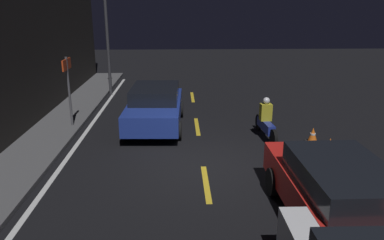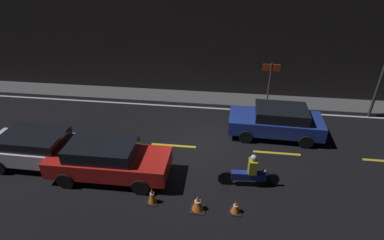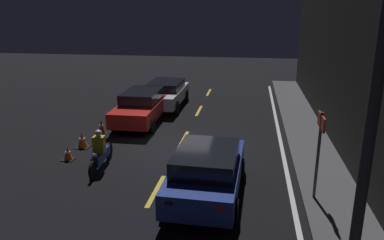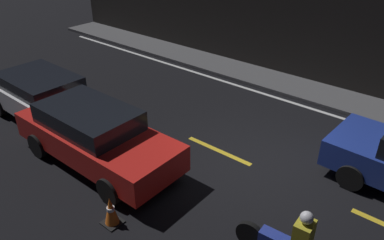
# 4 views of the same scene
# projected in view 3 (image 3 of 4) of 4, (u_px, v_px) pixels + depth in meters

# --- Properties ---
(ground_plane) EXTENTS (56.00, 56.00, 0.00)m
(ground_plane) POSITION_uv_depth(u_px,v_px,m) (179.00, 148.00, 14.15)
(ground_plane) COLOR black
(raised_curb) EXTENTS (28.00, 1.66, 0.13)m
(raised_curb) POSITION_uv_depth(u_px,v_px,m) (314.00, 154.00, 13.39)
(raised_curb) COLOR #4C4C4F
(raised_curb) RESTS_ON ground
(building_front) EXTENTS (28.00, 0.30, 7.76)m
(building_front) POSITION_uv_depth(u_px,v_px,m) (356.00, 47.00, 12.16)
(building_front) COLOR black
(building_front) RESTS_ON ground
(lane_dash_a) EXTENTS (2.00, 0.14, 0.01)m
(lane_dash_a) POSITION_uv_depth(u_px,v_px,m) (209.00, 92.00, 23.62)
(lane_dash_a) COLOR gold
(lane_dash_a) RESTS_ON ground
(lane_dash_b) EXTENTS (2.00, 0.14, 0.01)m
(lane_dash_b) POSITION_uv_depth(u_px,v_px,m) (199.00, 111.00, 19.36)
(lane_dash_b) COLOR gold
(lane_dash_b) RESTS_ON ground
(lane_dash_c) EXTENTS (2.00, 0.14, 0.01)m
(lane_dash_c) POSITION_uv_depth(u_px,v_px,m) (184.00, 139.00, 15.10)
(lane_dash_c) COLOR gold
(lane_dash_c) RESTS_ON ground
(lane_dash_d) EXTENTS (2.00, 0.14, 0.01)m
(lane_dash_d) POSITION_uv_depth(u_px,v_px,m) (156.00, 191.00, 10.84)
(lane_dash_d) COLOR gold
(lane_dash_d) RESTS_ON ground
(lane_solid_kerb) EXTENTS (25.20, 0.14, 0.01)m
(lane_solid_kerb) POSITION_uv_depth(u_px,v_px,m) (283.00, 154.00, 13.57)
(lane_solid_kerb) COLOR silver
(lane_solid_kerb) RESTS_ON ground
(sedan_white) EXTENTS (4.39, 1.97, 1.36)m
(sedan_white) POSITION_uv_depth(u_px,v_px,m) (166.00, 93.00, 19.95)
(sedan_white) COLOR silver
(sedan_white) RESTS_ON ground
(taxi_red) EXTENTS (4.52, 1.88, 1.46)m
(taxi_red) POSITION_uv_depth(u_px,v_px,m) (142.00, 106.00, 17.17)
(taxi_red) COLOR red
(taxi_red) RESTS_ON ground
(sedan_blue) EXTENTS (4.25, 2.03, 1.44)m
(sedan_blue) POSITION_uv_depth(u_px,v_px,m) (207.00, 170.00, 10.35)
(sedan_blue) COLOR navy
(sedan_blue) RESTS_ON ground
(motorcycle) EXTENTS (2.24, 0.38, 1.35)m
(motorcycle) POSITION_uv_depth(u_px,v_px,m) (101.00, 153.00, 12.23)
(motorcycle) COLOR black
(motorcycle) RESTS_ON ground
(traffic_cone_near) EXTENTS (0.38, 0.38, 0.66)m
(traffic_cone_near) POSITION_uv_depth(u_px,v_px,m) (101.00, 127.00, 15.62)
(traffic_cone_near) COLOR black
(traffic_cone_near) RESTS_ON ground
(traffic_cone_mid) EXTENTS (0.51, 0.51, 0.60)m
(traffic_cone_mid) POSITION_uv_depth(u_px,v_px,m) (82.00, 140.00, 14.15)
(traffic_cone_mid) COLOR black
(traffic_cone_mid) RESTS_ON ground
(traffic_cone_far) EXTENTS (0.40, 0.40, 0.50)m
(traffic_cone_far) POSITION_uv_depth(u_px,v_px,m) (68.00, 154.00, 12.97)
(traffic_cone_far) COLOR black
(traffic_cone_far) RESTS_ON ground
(shop_sign) EXTENTS (0.90, 0.08, 2.40)m
(shop_sign) POSITION_uv_depth(u_px,v_px,m) (320.00, 139.00, 9.73)
(shop_sign) COLOR #4C4C51
(shop_sign) RESTS_ON raised_curb
(street_lamp) EXTENTS (0.28, 0.28, 5.76)m
(street_lamp) POSITION_uv_depth(u_px,v_px,m) (365.00, 169.00, 4.44)
(street_lamp) COLOR #333338
(street_lamp) RESTS_ON ground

